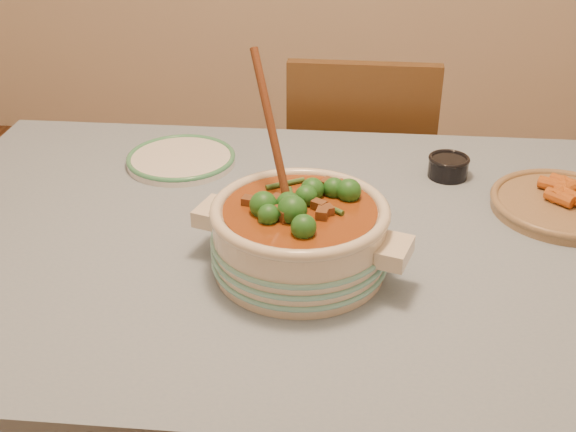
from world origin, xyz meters
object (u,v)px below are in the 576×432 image
Objects in this scene: stew_casserole at (300,230)px; fried_plate at (564,202)px; chair_far at (359,175)px; dining_table at (310,273)px; white_plate at (181,159)px; condiment_bowl at (448,166)px.

stew_casserole is 1.21× the size of fried_plate.
chair_far is at bearing 124.24° from fried_plate.
dining_table is 0.46m from white_plate.
chair_far is (-0.43, 0.62, -0.26)m from fried_plate.
white_plate is at bearing 126.81° from stew_casserole.
stew_casserole is 0.54m from white_plate.
white_plate is (-0.32, 0.43, -0.07)m from stew_casserole.
stew_casserole is 0.96m from chair_far.
stew_casserole reaches higher than dining_table.
condiment_bowl is at bearing 113.06° from chair_far.
white_plate reaches higher than dining_table.
white_plate is 0.69m from chair_far.
stew_casserole is 0.61m from fried_plate.
dining_table is at bearing -164.07° from fried_plate.
dining_table is 0.56m from fried_plate.
stew_casserole is at bearing -96.70° from dining_table.
fried_plate reaches higher than dining_table.
condiment_bowl is at bearing 147.74° from fried_plate.
fried_plate is (0.54, 0.27, -0.06)m from stew_casserole.
stew_casserole is at bearing 83.42° from chair_far.
fried_plate is (0.86, -0.16, 0.01)m from white_plate.
fried_plate reaches higher than white_plate.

